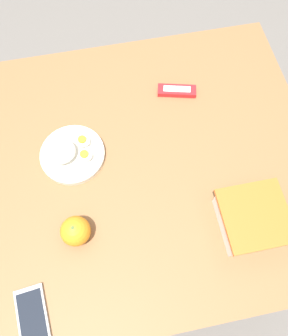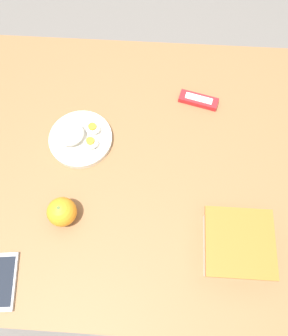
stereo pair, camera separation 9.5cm
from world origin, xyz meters
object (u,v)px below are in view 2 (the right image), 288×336
at_px(rice_plate, 78,137).
at_px(cell_phone, 2,282).
at_px(orange_fruit, 62,212).
at_px(candy_bar, 198,100).
at_px(food_container, 236,245).

relative_size(rice_plate, cell_phone, 1.27).
distance_m(orange_fruit, candy_bar, 0.55).
bearing_deg(orange_fruit, rice_plate, -91.76).
distance_m(food_container, orange_fruit, 0.47).
height_order(food_container, cell_phone, food_container).
bearing_deg(cell_phone, rice_plate, -108.62).
height_order(candy_bar, cell_phone, candy_bar).
bearing_deg(orange_fruit, candy_bar, -132.80).
xyz_separation_m(rice_plate, candy_bar, (-0.37, -0.16, -0.01)).
xyz_separation_m(orange_fruit, rice_plate, (-0.01, -0.24, -0.02)).
relative_size(food_container, cell_phone, 1.15).
bearing_deg(cell_phone, orange_fruit, -126.33).
bearing_deg(rice_plate, cell_phone, 71.38).
height_order(orange_fruit, rice_plate, orange_fruit).
height_order(food_container, orange_fruit, food_container).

